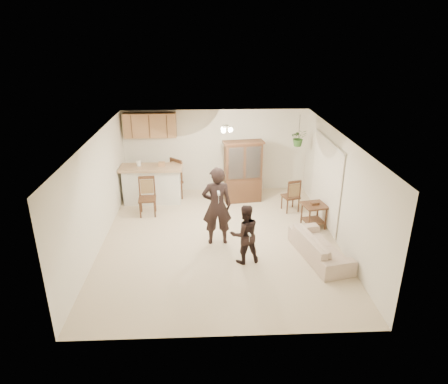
{
  "coord_description": "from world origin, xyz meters",
  "views": [
    {
      "loc": [
        -0.27,
        -8.4,
        4.65
      ],
      "look_at": [
        0.12,
        0.4,
        1.06
      ],
      "focal_mm": 32.0,
      "sensor_mm": 36.0,
      "label": 1
    }
  ],
  "objects_px": {
    "adult": "(217,207)",
    "chair_hutch_right": "(290,202)",
    "child": "(245,234)",
    "chair_bar": "(148,205)",
    "china_hutch": "(243,172)",
    "chair_hutch_left": "(171,189)",
    "sofa": "(320,242)",
    "side_table": "(314,215)"
  },
  "relations": [
    {
      "from": "sofa",
      "to": "chair_bar",
      "type": "relative_size",
      "value": 1.81
    },
    {
      "from": "chair_hutch_left",
      "to": "chair_hutch_right",
      "type": "height_order",
      "value": "chair_hutch_left"
    },
    {
      "from": "child",
      "to": "chair_bar",
      "type": "height_order",
      "value": "child"
    },
    {
      "from": "child",
      "to": "chair_bar",
      "type": "xyz_separation_m",
      "value": [
        -2.38,
        2.47,
        -0.38
      ]
    },
    {
      "from": "china_hutch",
      "to": "chair_hutch_left",
      "type": "xyz_separation_m",
      "value": [
        -2.09,
        0.19,
        -0.55
      ]
    },
    {
      "from": "adult",
      "to": "chair_bar",
      "type": "distance_m",
      "value": 2.5
    },
    {
      "from": "china_hutch",
      "to": "side_table",
      "type": "height_order",
      "value": "china_hutch"
    },
    {
      "from": "sofa",
      "to": "chair_hutch_left",
      "type": "distance_m",
      "value": 4.89
    },
    {
      "from": "adult",
      "to": "chair_bar",
      "type": "xyz_separation_m",
      "value": [
        -1.82,
        1.6,
        -0.61
      ]
    },
    {
      "from": "side_table",
      "to": "chair_hutch_right",
      "type": "bearing_deg",
      "value": 111.17
    },
    {
      "from": "sofa",
      "to": "chair_hutch_right",
      "type": "bearing_deg",
      "value": -8.47
    },
    {
      "from": "sofa",
      "to": "side_table",
      "type": "bearing_deg",
      "value": -21.02
    },
    {
      "from": "china_hutch",
      "to": "side_table",
      "type": "relative_size",
      "value": 2.62
    },
    {
      "from": "china_hutch",
      "to": "side_table",
      "type": "bearing_deg",
      "value": -54.46
    },
    {
      "from": "sofa",
      "to": "chair_hutch_left",
      "type": "bearing_deg",
      "value": 33.58
    },
    {
      "from": "side_table",
      "to": "chair_hutch_left",
      "type": "bearing_deg",
      "value": 152.53
    },
    {
      "from": "child",
      "to": "side_table",
      "type": "bearing_deg",
      "value": -153.03
    },
    {
      "from": "china_hutch",
      "to": "chair_bar",
      "type": "relative_size",
      "value": 1.72
    },
    {
      "from": "child",
      "to": "chair_hutch_right",
      "type": "bearing_deg",
      "value": -132.92
    },
    {
      "from": "child",
      "to": "side_table",
      "type": "xyz_separation_m",
      "value": [
        1.9,
        1.56,
        -0.36
      ]
    },
    {
      "from": "sofa",
      "to": "china_hutch",
      "type": "bearing_deg",
      "value": 11.53
    },
    {
      "from": "side_table",
      "to": "sofa",
      "type": "bearing_deg",
      "value": -98.79
    },
    {
      "from": "child",
      "to": "chair_hutch_right",
      "type": "distance_m",
      "value": 3.0
    },
    {
      "from": "child",
      "to": "chair_hutch_right",
      "type": "height_order",
      "value": "child"
    },
    {
      "from": "adult",
      "to": "chair_bar",
      "type": "bearing_deg",
      "value": -45.18
    },
    {
      "from": "side_table",
      "to": "adult",
      "type": "bearing_deg",
      "value": -164.09
    },
    {
      "from": "adult",
      "to": "chair_hutch_right",
      "type": "height_order",
      "value": "adult"
    },
    {
      "from": "china_hutch",
      "to": "side_table",
      "type": "distance_m",
      "value": 2.47
    },
    {
      "from": "child",
      "to": "china_hutch",
      "type": "bearing_deg",
      "value": -106.87
    },
    {
      "from": "chair_bar",
      "to": "chair_hutch_right",
      "type": "bearing_deg",
      "value": -3.06
    },
    {
      "from": "side_table",
      "to": "chair_bar",
      "type": "relative_size",
      "value": 0.66
    },
    {
      "from": "china_hutch",
      "to": "sofa",
      "type": "bearing_deg",
      "value": -73.88
    },
    {
      "from": "child",
      "to": "chair_hutch_left",
      "type": "distance_m",
      "value": 3.97
    },
    {
      "from": "sofa",
      "to": "chair_bar",
      "type": "height_order",
      "value": "chair_bar"
    },
    {
      "from": "chair_hutch_right",
      "to": "adult",
      "type": "bearing_deg",
      "value": 24.19
    },
    {
      "from": "chair_hutch_left",
      "to": "chair_hutch_right",
      "type": "distance_m",
      "value": 3.47
    },
    {
      "from": "chair_bar",
      "to": "chair_hutch_left",
      "type": "relative_size",
      "value": 0.87
    },
    {
      "from": "child",
      "to": "chair_hutch_left",
      "type": "relative_size",
      "value": 1.13
    },
    {
      "from": "adult",
      "to": "side_table",
      "type": "distance_m",
      "value": 2.62
    },
    {
      "from": "sofa",
      "to": "adult",
      "type": "height_order",
      "value": "adult"
    },
    {
      "from": "chair_bar",
      "to": "chair_hutch_right",
      "type": "height_order",
      "value": "chair_bar"
    },
    {
      "from": "chair_hutch_left",
      "to": "china_hutch",
      "type": "bearing_deg",
      "value": 39.19
    }
  ]
}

